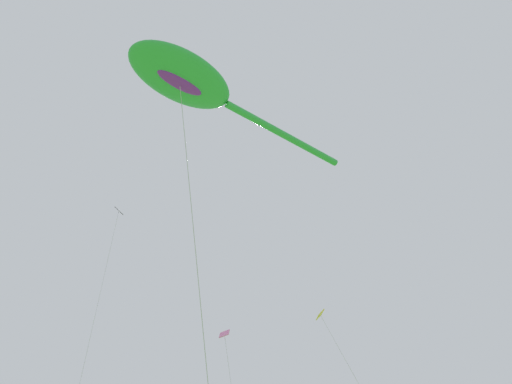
% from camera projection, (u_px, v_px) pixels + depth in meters
% --- Properties ---
extents(big_show_kite, '(12.78, 4.33, 17.93)m').
position_uv_depth(big_show_kite, '(188.00, 81.00, 18.64)').
color(big_show_kite, green).
rests_on(big_show_kite, ground).
extents(small_kite_streamer_purple, '(1.17, 2.83, 22.50)m').
position_uv_depth(small_kite_streamer_purple, '(114.00, 231.00, 33.69)').
color(small_kite_streamer_purple, black).
rests_on(small_kite_streamer_purple, ground).
extents(small_kite_delta_white, '(0.96, 4.10, 10.70)m').
position_uv_depth(small_kite_delta_white, '(226.00, 342.00, 25.50)').
color(small_kite_delta_white, pink).
rests_on(small_kite_delta_white, ground).
extents(small_kite_bird_shape, '(4.61, 2.84, 11.86)m').
position_uv_depth(small_kite_bird_shape, '(327.00, 327.00, 25.98)').
color(small_kite_bird_shape, yellow).
rests_on(small_kite_bird_shape, ground).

